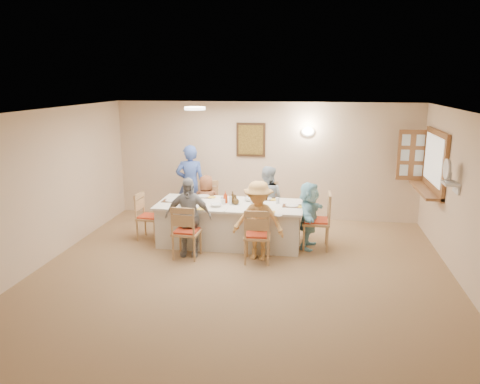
% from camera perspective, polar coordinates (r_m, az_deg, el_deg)
% --- Properties ---
extents(ground, '(7.00, 7.00, 0.00)m').
position_cam_1_polar(ground, '(7.11, -0.21, -10.96)').
color(ground, olive).
extents(room_walls, '(7.00, 7.00, 7.00)m').
position_cam_1_polar(room_walls, '(6.63, -0.22, 1.03)').
color(room_walls, beige).
rests_on(room_walls, ground).
extents(wall_picture, '(0.62, 0.05, 0.72)m').
position_cam_1_polar(wall_picture, '(10.02, 1.33, 6.38)').
color(wall_picture, '#3B2614').
rests_on(wall_picture, room_walls).
extents(wall_sconce, '(0.26, 0.09, 0.18)m').
position_cam_1_polar(wall_sconce, '(9.88, 8.28, 7.31)').
color(wall_sconce, white).
rests_on(wall_sconce, room_walls).
extents(ceiling_light, '(0.36, 0.36, 0.05)m').
position_cam_1_polar(ceiling_light, '(8.16, -5.53, 10.11)').
color(ceiling_light, white).
rests_on(ceiling_light, room_walls).
extents(serving_hatch, '(0.06, 1.50, 1.15)m').
position_cam_1_polar(serving_hatch, '(9.16, 22.68, 3.39)').
color(serving_hatch, '#8F5E34').
rests_on(serving_hatch, room_walls).
extents(hatch_sill, '(0.30, 1.50, 0.05)m').
position_cam_1_polar(hatch_sill, '(9.23, 21.66, 0.22)').
color(hatch_sill, '#8F5E34').
rests_on(hatch_sill, room_walls).
extents(shutter_door, '(0.55, 0.04, 1.00)m').
position_cam_1_polar(shutter_door, '(9.84, 20.22, 4.24)').
color(shutter_door, '#8F5E34').
rests_on(shutter_door, room_walls).
extents(fan_shelf, '(0.22, 0.36, 0.03)m').
position_cam_1_polar(fan_shelf, '(7.87, 24.24, 0.98)').
color(fan_shelf, white).
rests_on(fan_shelf, room_walls).
extents(desk_fan, '(0.30, 0.30, 0.28)m').
position_cam_1_polar(desk_fan, '(7.84, 24.13, 2.06)').
color(desk_fan, '#A5A5A8').
rests_on(desk_fan, fan_shelf).
extents(dining_table, '(2.64, 1.12, 0.76)m').
position_cam_1_polar(dining_table, '(8.59, -1.20, -3.86)').
color(dining_table, silver).
rests_on(dining_table, ground).
extents(chair_back_left, '(0.54, 0.54, 0.96)m').
position_cam_1_polar(chair_back_left, '(9.43, -3.92, -1.65)').
color(chair_back_left, tan).
rests_on(chair_back_left, ground).
extents(chair_back_right, '(0.52, 0.52, 0.99)m').
position_cam_1_polar(chair_back_right, '(9.24, 3.35, -1.89)').
color(chair_back_right, tan).
rests_on(chair_back_right, ground).
extents(chair_front_left, '(0.47, 0.47, 0.93)m').
position_cam_1_polar(chair_front_left, '(7.95, -6.51, -4.73)').
color(chair_front_left, tan).
rests_on(chair_front_left, ground).
extents(chair_front_right, '(0.48, 0.48, 0.93)m').
position_cam_1_polar(chair_front_right, '(7.73, 2.12, -5.21)').
color(chair_front_right, tan).
rests_on(chair_front_right, ground).
extents(chair_left_end, '(0.46, 0.46, 0.89)m').
position_cam_1_polar(chair_left_end, '(8.97, -11.00, -2.93)').
color(chair_left_end, tan).
rests_on(chair_left_end, ground).
extents(chair_right_end, '(0.50, 0.50, 1.03)m').
position_cam_1_polar(chair_right_end, '(8.42, 9.24, -3.44)').
color(chair_right_end, tan).
rests_on(chair_right_end, ground).
extents(diner_back_left, '(0.70, 0.58, 1.13)m').
position_cam_1_polar(diner_back_left, '(9.30, -4.09, -1.35)').
color(diner_back_left, brown).
rests_on(diner_back_left, ground).
extents(diner_back_right, '(0.80, 0.70, 1.34)m').
position_cam_1_polar(diner_back_right, '(9.08, 3.29, -1.00)').
color(diner_back_right, '#A1B1BF').
rests_on(diner_back_right, ground).
extents(diner_front_left, '(0.84, 0.44, 1.36)m').
position_cam_1_polar(diner_front_left, '(8.00, -6.33, -3.02)').
color(diner_front_left, '#959595').
rests_on(diner_front_left, ground).
extents(diner_front_right, '(0.97, 0.69, 1.34)m').
position_cam_1_polar(diner_front_right, '(7.78, 2.25, -3.51)').
color(diner_front_right, '#E7AB5B').
rests_on(diner_front_right, ground).
extents(diner_right_end, '(1.22, 0.69, 1.21)m').
position_cam_1_polar(diner_right_end, '(8.40, 8.38, -2.83)').
color(diner_right_end, '#9CE6F8').
rests_on(diner_right_end, ground).
extents(caregiver, '(0.75, 0.62, 1.65)m').
position_cam_1_polar(caregiver, '(9.79, -6.06, 0.95)').
color(caregiver, '#3C59AD').
rests_on(caregiver, ground).
extents(placemat_fl, '(0.34, 0.26, 0.01)m').
position_cam_1_polar(placemat_fl, '(8.22, -5.86, -1.96)').
color(placemat_fl, '#472B19').
rests_on(placemat_fl, dining_table).
extents(plate_fl, '(0.23, 0.23, 0.01)m').
position_cam_1_polar(plate_fl, '(8.22, -5.86, -1.89)').
color(plate_fl, white).
rests_on(plate_fl, dining_table).
extents(napkin_fl, '(0.14, 0.14, 0.01)m').
position_cam_1_polar(napkin_fl, '(8.13, -4.73, -2.06)').
color(napkin_fl, yellow).
rests_on(napkin_fl, dining_table).
extents(placemat_fr, '(0.33, 0.24, 0.01)m').
position_cam_1_polar(placemat_fr, '(8.00, 2.48, -2.33)').
color(placemat_fr, '#472B19').
rests_on(placemat_fr, dining_table).
extents(plate_fr, '(0.24, 0.24, 0.01)m').
position_cam_1_polar(plate_fr, '(8.00, 2.48, -2.27)').
color(plate_fr, white).
rests_on(plate_fr, dining_table).
extents(napkin_fr, '(0.15, 0.15, 0.01)m').
position_cam_1_polar(napkin_fr, '(7.93, 3.73, -2.44)').
color(napkin_fr, yellow).
rests_on(napkin_fr, dining_table).
extents(placemat_bl, '(0.37, 0.28, 0.01)m').
position_cam_1_polar(placemat_bl, '(9.01, -4.49, -0.55)').
color(placemat_bl, '#472B19').
rests_on(placemat_bl, dining_table).
extents(plate_bl, '(0.24, 0.24, 0.01)m').
position_cam_1_polar(plate_bl, '(9.00, -4.49, -0.49)').
color(plate_bl, white).
rests_on(plate_bl, dining_table).
extents(napkin_bl, '(0.13, 0.13, 0.01)m').
position_cam_1_polar(napkin_bl, '(8.92, -3.44, -0.63)').
color(napkin_bl, yellow).
rests_on(napkin_bl, dining_table).
extents(placemat_br, '(0.35, 0.26, 0.01)m').
position_cam_1_polar(placemat_br, '(8.81, 3.12, -0.85)').
color(placemat_br, '#472B19').
rests_on(placemat_br, dining_table).
extents(plate_br, '(0.24, 0.24, 0.02)m').
position_cam_1_polar(plate_br, '(8.80, 3.12, -0.79)').
color(plate_br, white).
rests_on(plate_br, dining_table).
extents(napkin_br, '(0.14, 0.14, 0.01)m').
position_cam_1_polar(napkin_br, '(8.74, 4.26, -0.93)').
color(napkin_br, yellow).
rests_on(napkin_br, dining_table).
extents(placemat_le, '(0.34, 0.26, 0.01)m').
position_cam_1_polar(placemat_le, '(8.75, -8.32, -1.08)').
color(placemat_le, '#472B19').
rests_on(placemat_le, dining_table).
extents(plate_le, '(0.24, 0.24, 0.01)m').
position_cam_1_polar(plate_le, '(8.74, -8.32, -1.02)').
color(plate_le, white).
rests_on(plate_le, dining_table).
extents(napkin_le, '(0.13, 0.13, 0.01)m').
position_cam_1_polar(napkin_le, '(8.65, -7.28, -1.17)').
color(napkin_le, yellow).
rests_on(napkin_le, dining_table).
extents(placemat_re, '(0.34, 0.25, 0.01)m').
position_cam_1_polar(placemat_re, '(8.36, 6.36, -1.70)').
color(placemat_re, '#472B19').
rests_on(placemat_re, dining_table).
extents(plate_re, '(0.23, 0.23, 0.01)m').
position_cam_1_polar(plate_re, '(8.36, 6.36, -1.63)').
color(plate_re, white).
rests_on(plate_re, dining_table).
extents(napkin_re, '(0.13, 0.13, 0.01)m').
position_cam_1_polar(napkin_re, '(8.31, 7.58, -1.79)').
color(napkin_re, yellow).
rests_on(napkin_re, dining_table).
extents(teacup_a, '(0.16, 0.16, 0.09)m').
position_cam_1_polar(teacup_a, '(8.38, -7.15, -1.39)').
color(teacup_a, white).
rests_on(teacup_a, dining_table).
extents(teacup_b, '(0.11, 0.11, 0.09)m').
position_cam_1_polar(teacup_b, '(8.89, 1.85, -0.44)').
color(teacup_b, white).
rests_on(teacup_b, dining_table).
extents(bowl_a, '(0.34, 0.34, 0.05)m').
position_cam_1_polar(bowl_a, '(8.30, -2.94, -1.60)').
color(bowl_a, white).
rests_on(bowl_a, dining_table).
extents(bowl_b, '(0.34, 0.34, 0.07)m').
position_cam_1_polar(bowl_b, '(8.66, 1.21, -0.87)').
color(bowl_b, white).
rests_on(bowl_b, dining_table).
extents(condiment_ketchup, '(0.11, 0.11, 0.22)m').
position_cam_1_polar(condiment_ketchup, '(8.49, -1.79, -0.64)').
color(condiment_ketchup, '#BE3910').
rests_on(condiment_ketchup, dining_table).
extents(condiment_brown, '(0.17, 0.17, 0.22)m').
position_cam_1_polar(condiment_brown, '(8.48, -0.90, -0.64)').
color(condiment_brown, '#422E11').
rests_on(condiment_brown, dining_table).
extents(condiment_malt, '(0.14, 0.14, 0.16)m').
position_cam_1_polar(condiment_malt, '(8.40, -0.52, -1.00)').
color(condiment_malt, '#422E11').
rests_on(condiment_malt, dining_table).
extents(drinking_glass, '(0.07, 0.07, 0.10)m').
position_cam_1_polar(drinking_glass, '(8.55, -2.14, -0.92)').
color(drinking_glass, silver).
rests_on(drinking_glass, dining_table).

